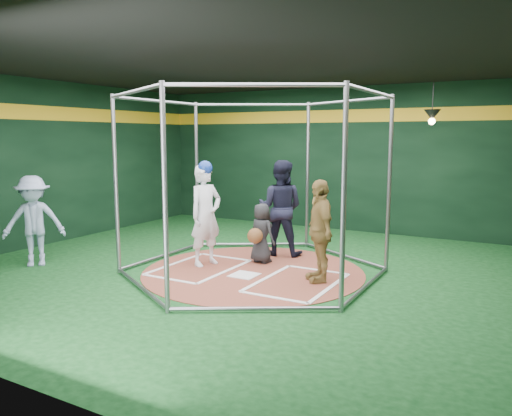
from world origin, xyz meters
The scene contains 12 objects.
room_shell centered at (0.00, 0.01, 1.75)m, with size 10.10×9.10×3.53m.
clay_disc centered at (0.00, 0.00, 0.01)m, with size 3.80×3.80×0.01m, color brown.
home_plate centered at (0.00, -0.30, 0.02)m, with size 0.43×0.43×0.01m, color white.
batter_box_left centered at (-0.95, -0.25, 0.02)m, with size 1.17×1.77×0.01m.
batter_box_right centered at (0.95, -0.25, 0.02)m, with size 1.17×1.77×0.01m.
batting_cage centered at (0.00, 0.00, 1.50)m, with size 4.05×4.67×3.00m.
pendant_lamp_near centered at (2.20, 3.60, 2.74)m, with size 0.34×0.34×0.90m.
batter_figure centered at (-0.96, -0.02, 0.94)m, with size 0.60×0.75×1.88m.
visitor_leopard centered at (1.20, 0.02, 0.83)m, with size 0.96×0.40×1.64m, color tan.
catcher_figure centered at (-0.17, 0.59, 0.56)m, with size 0.60×0.63×1.09m.
umpire centered at (-0.15, 1.34, 0.94)m, with size 0.90×0.70×1.85m, color black.
bystander_blue centered at (-3.65, -1.53, 0.81)m, with size 1.05×0.60×1.63m, color #97A7C7.
Camera 1 is at (4.11, -7.26, 2.32)m, focal length 35.00 mm.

